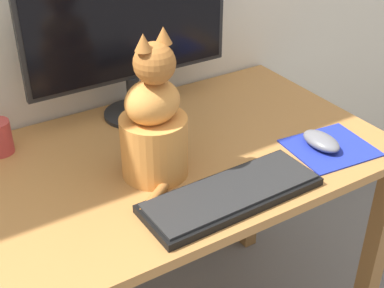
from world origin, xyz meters
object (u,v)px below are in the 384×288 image
at_px(computer_mouse_right, 321,141).
at_px(cat, 154,125).
at_px(keyboard, 231,194).
at_px(monitor, 130,35).

relative_size(computer_mouse_right, cat, 0.32).
relative_size(keyboard, cat, 1.17).
bearing_deg(computer_mouse_right, keyboard, -170.70).
relative_size(monitor, cat, 1.63).
bearing_deg(cat, keyboard, -76.90).
bearing_deg(keyboard, computer_mouse_right, 8.17).
bearing_deg(monitor, cat, -106.96).
bearing_deg(computer_mouse_right, cat, 163.29).
bearing_deg(keyboard, cat, 117.31).
distance_m(computer_mouse_right, cat, 0.44).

